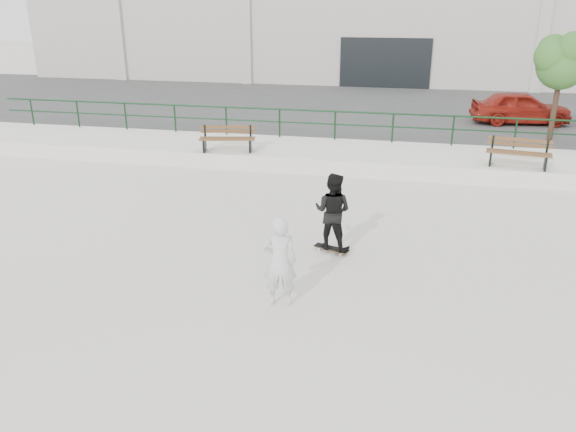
% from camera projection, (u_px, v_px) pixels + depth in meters
% --- Properties ---
extents(ground, '(120.00, 120.00, 0.00)m').
position_uv_depth(ground, '(308.00, 307.00, 10.01)').
color(ground, '#BCB7AC').
rests_on(ground, ground).
extents(ledge, '(30.00, 3.00, 0.50)m').
position_uv_depth(ledge, '(359.00, 157.00, 18.59)').
color(ledge, silver).
rests_on(ledge, ground).
extents(parking_strip, '(60.00, 14.00, 0.50)m').
position_uv_depth(parking_strip, '(376.00, 111.00, 26.34)').
color(parking_strip, '#3A3A3A').
rests_on(parking_strip, ground).
extents(railing, '(28.00, 0.06, 1.03)m').
position_uv_depth(railing, '(364.00, 120.00, 19.41)').
color(railing, '#12331A').
rests_on(railing, ledge).
extents(commercial_building, '(44.20, 16.33, 8.00)m').
position_uv_depth(commercial_building, '(394.00, 9.00, 37.54)').
color(commercial_building, '#B6B0A3').
rests_on(commercial_building, ground).
extents(bench_left, '(1.86, 0.88, 0.83)m').
position_uv_depth(bench_left, '(227.00, 139.00, 18.23)').
color(bench_left, '#4D381A').
rests_on(bench_left, ledge).
extents(bench_right, '(1.87, 0.80, 0.84)m').
position_uv_depth(bench_right, '(519.00, 153.00, 16.52)').
color(bench_right, '#4D381A').
rests_on(bench_right, ledge).
extents(tree, '(2.08, 1.85, 3.70)m').
position_uv_depth(tree, '(564.00, 59.00, 18.84)').
color(tree, '#423021').
rests_on(tree, parking_strip).
extents(red_car, '(3.93, 1.99, 1.28)m').
position_uv_depth(red_car, '(521.00, 107.00, 22.25)').
color(red_car, maroon).
rests_on(red_car, parking_strip).
extents(skateboard, '(0.80, 0.44, 0.09)m').
position_uv_depth(skateboard, '(332.00, 248.00, 12.20)').
color(skateboard, black).
rests_on(skateboard, ground).
extents(standing_skater, '(0.94, 0.81, 1.68)m').
position_uv_depth(standing_skater, '(333.00, 211.00, 11.89)').
color(standing_skater, black).
rests_on(standing_skater, skateboard).
extents(seated_skater, '(0.69, 0.53, 1.68)m').
position_uv_depth(seated_skater, '(280.00, 261.00, 9.83)').
color(seated_skater, silver).
rests_on(seated_skater, ground).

